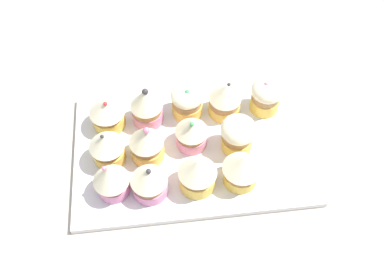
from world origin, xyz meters
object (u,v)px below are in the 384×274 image
at_px(cupcake_6, 190,132).
at_px(cupcake_10, 197,173).
at_px(baking_tray, 192,148).
at_px(cupcake_5, 238,134).
at_px(cupcake_0, 266,96).
at_px(cupcake_4, 107,113).
at_px(cupcake_7, 146,142).
at_px(cupcake_8, 107,147).
at_px(cupcake_2, 190,101).
at_px(cupcake_1, 225,99).
at_px(cupcake_9, 242,169).
at_px(cupcake_11, 149,181).
at_px(cupcake_3, 146,106).
at_px(cupcake_12, 111,179).

height_order(cupcake_6, cupcake_10, cupcake_10).
xyz_separation_m(baking_tray, cupcake_5, (-0.08, 0.01, 0.04)).
bearing_deg(cupcake_0, cupcake_4, 1.00).
distance_m(baking_tray, cupcake_10, 0.09).
relative_size(cupcake_4, cupcake_7, 0.82).
distance_m(baking_tray, cupcake_8, 0.15).
bearing_deg(cupcake_8, cupcake_2, -149.97).
bearing_deg(cupcake_1, cupcake_4, 1.36).
bearing_deg(cupcake_8, baking_tray, -176.90).
relative_size(cupcake_5, cupcake_8, 0.96).
bearing_deg(cupcake_4, cupcake_0, -179.00).
relative_size(cupcake_5, cupcake_9, 0.99).
distance_m(cupcake_1, cupcake_10, 0.16).
bearing_deg(cupcake_11, cupcake_7, -89.97).
bearing_deg(cupcake_3, cupcake_9, 135.44).
xyz_separation_m(cupcake_0, cupcake_1, (0.08, 0.00, 0.00)).
bearing_deg(cupcake_12, cupcake_4, -87.21).
bearing_deg(cupcake_1, cupcake_2, -5.64).
relative_size(cupcake_7, cupcake_11, 1.19).
xyz_separation_m(baking_tray, cupcake_3, (0.07, -0.07, 0.05)).
distance_m(cupcake_8, cupcake_9, 0.23).
relative_size(cupcake_6, cupcake_8, 0.99).
distance_m(cupcake_3, cupcake_7, 0.08).
height_order(cupcake_6, cupcake_7, cupcake_7).
bearing_deg(cupcake_0, baking_tray, 26.38).
bearing_deg(cupcake_12, baking_tray, -152.74).
distance_m(cupcake_4, cupcake_12, 0.14).
bearing_deg(cupcake_8, cupcake_5, -179.68).
relative_size(baking_tray, cupcake_0, 5.85).
relative_size(cupcake_1, cupcake_10, 1.01).
height_order(baking_tray, cupcake_0, cupcake_0).
bearing_deg(cupcake_3, baking_tray, 137.26).
height_order(cupcake_2, cupcake_8, cupcake_8).
distance_m(cupcake_2, cupcake_5, 0.11).
xyz_separation_m(cupcake_4, cupcake_11, (-0.07, 0.15, -0.00)).
height_order(cupcake_1, cupcake_10, same).
bearing_deg(cupcake_11, cupcake_2, -117.79).
height_order(baking_tray, cupcake_10, cupcake_10).
xyz_separation_m(cupcake_5, cupcake_8, (0.22, 0.00, 0.00)).
xyz_separation_m(cupcake_1, cupcake_8, (0.21, 0.08, 0.00)).
bearing_deg(cupcake_8, cupcake_1, -159.48).
height_order(cupcake_7, cupcake_8, cupcake_7).
distance_m(cupcake_5, cupcake_11, 0.17).
bearing_deg(cupcake_11, cupcake_5, -155.18).
distance_m(cupcake_0, cupcake_10, 0.21).
distance_m(cupcake_6, cupcake_7, 0.08).
height_order(baking_tray, cupcake_9, cupcake_9).
bearing_deg(cupcake_11, baking_tray, -134.76).
bearing_deg(cupcake_9, cupcake_6, -48.08).
height_order(cupcake_1, cupcake_4, cupcake_1).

